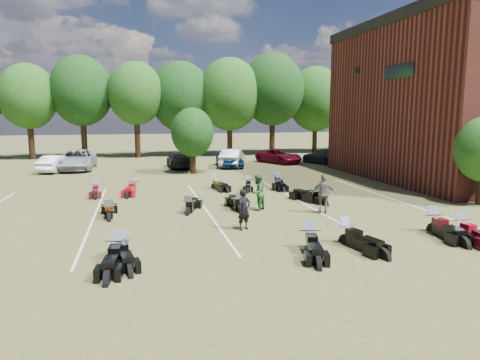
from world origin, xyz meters
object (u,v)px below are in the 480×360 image
object	(u,v)px
person_black	(244,210)
motorcycle_14	(96,194)
car_4	(229,158)
person_grey	(324,194)
motorcycle_3	(310,249)
person_green	(258,193)

from	to	relation	value
person_black	motorcycle_14	bearing A→B (deg)	99.91
car_4	person_black	distance (m)	19.91
person_grey	motorcycle_14	bearing A→B (deg)	-11.10
person_grey	motorcycle_3	xyz separation A→B (m)	(-2.63, -4.71, -0.90)
person_grey	car_4	bearing A→B (deg)	-64.20
car_4	person_black	bearing A→B (deg)	-98.64
person_black	motorcycle_14	distance (m)	11.13
person_green	motorcycle_3	distance (m)	6.09
person_black	person_grey	xyz separation A→B (m)	(4.16, 1.81, 0.10)
person_green	motorcycle_14	size ratio (longest dim) A/B	0.81
person_green	motorcycle_3	size ratio (longest dim) A/B	0.71
car_4	person_green	xyz separation A→B (m)	(-2.16, -16.46, 0.06)
person_grey	motorcycle_3	distance (m)	5.47
car_4	person_green	distance (m)	16.60
person_black	person_grey	size ratio (longest dim) A/B	0.89
car_4	person_green	bearing A→B (deg)	-95.73
person_green	person_grey	xyz separation A→B (m)	(2.73, -1.31, 0.05)
person_green	car_4	bearing A→B (deg)	-141.44
person_grey	motorcycle_3	world-z (taller)	person_grey
motorcycle_14	person_black	bearing A→B (deg)	-58.59
motorcycle_14	person_grey	bearing A→B (deg)	-38.19
person_grey	motorcycle_14	world-z (taller)	person_grey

